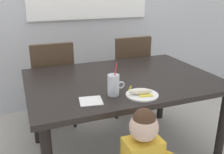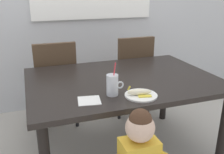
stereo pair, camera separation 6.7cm
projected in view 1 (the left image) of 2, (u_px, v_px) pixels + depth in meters
The scene contains 8 objects.
ground_plane at pixel (121, 153), 2.37m from camera, with size 24.00×24.00×0.00m, color #B7B2A8.
dining_table at pixel (122, 87), 2.15m from camera, with size 1.57×1.10×0.75m.
dining_chair_left at pixel (53, 80), 2.66m from camera, with size 0.44×0.44×0.96m.
dining_chair_right at pixel (128, 71), 2.97m from camera, with size 0.44×0.45×0.96m.
milk_cup at pixel (114, 86), 1.76m from camera, with size 0.13×0.09×0.25m.
snack_plate at pixel (142, 95), 1.76m from camera, with size 0.23×0.23×0.01m, color white.
peeled_banana at pixel (141, 92), 1.75m from camera, with size 0.18×0.12×0.07m.
paper_napkin at pixel (91, 101), 1.68m from camera, with size 0.15×0.15×0.00m, color white.
Camera 1 is at (-0.80, -1.83, 1.46)m, focal length 40.25 mm.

